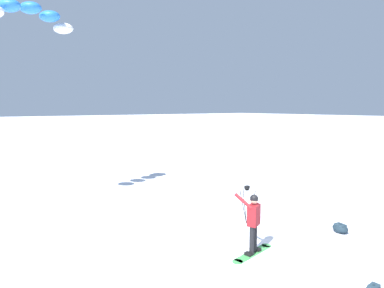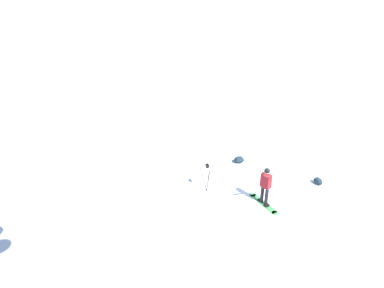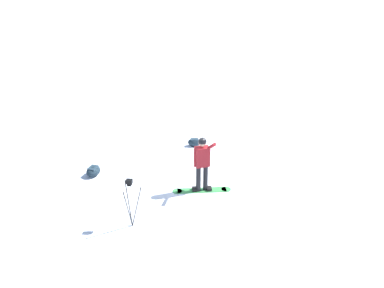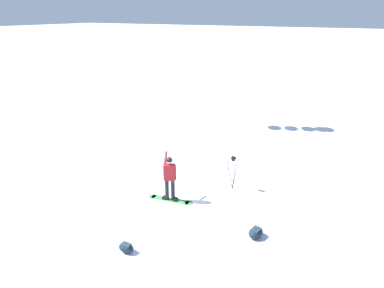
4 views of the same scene
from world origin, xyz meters
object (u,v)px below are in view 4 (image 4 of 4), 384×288
Objects in this scene: snowboarder at (170,174)px; gear_bag_small at (256,232)px; snowboard at (170,199)px; gear_bag_large at (126,248)px; camera_tripod at (233,166)px.

gear_bag_small is (-0.64, -3.49, -0.89)m from snowboarder.
gear_bag_small is (-0.64, -3.49, 0.14)m from snowboard.
snowboarder is 3.28m from gear_bag_large.
gear_bag_small reaches higher than gear_bag_large.
camera_tripod reaches higher than snowboard.
camera_tripod is 3.21m from gear_bag_small.
gear_bag_large is at bearing -171.49° from snowboard.
camera_tripod reaches higher than gear_bag_large.
camera_tripod is at bearing -13.65° from gear_bag_large.
snowboard is 3.15m from gear_bag_large.
snowboard is 2.85× the size of gear_bag_small.
camera_tripod is at bearing -41.79° from snowboarder.
gear_bag_small is at bearing -100.40° from snowboarder.
camera_tripod is at bearing -41.69° from snowboard.
snowboarder is at bearing 8.50° from gear_bag_large.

